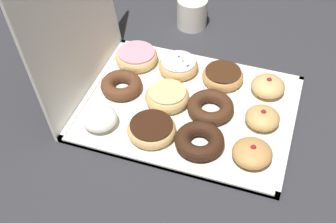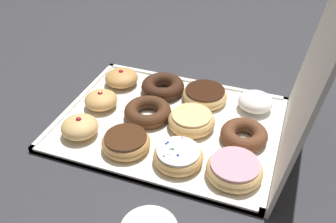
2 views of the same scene
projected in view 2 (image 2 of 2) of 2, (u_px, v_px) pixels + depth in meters
ground_plane at (169, 125)px, 0.95m from camera, size 3.00×3.00×0.00m
donut_box at (169, 123)px, 0.94m from camera, size 0.41×0.53×0.01m
box_lid_open at (319, 58)px, 0.72m from camera, size 0.41×0.07×0.49m
jelly_filled_donut_0 at (121, 78)px, 1.07m from camera, size 0.09×0.09×0.05m
jelly_filled_donut_1 at (101, 100)px, 0.98m from camera, size 0.08×0.08×0.05m
jelly_filled_donut_2 at (80, 127)px, 0.89m from camera, size 0.09×0.09×0.05m
chocolate_cake_ring_donut_3 at (163, 87)px, 1.03m from camera, size 0.12×0.12×0.04m
chocolate_cake_ring_donut_4 at (148, 111)px, 0.95m from camera, size 0.12×0.12×0.03m
chocolate_frosted_donut_5 at (126, 142)px, 0.85m from camera, size 0.11×0.11×0.04m
chocolate_frosted_donut_6 at (205, 95)px, 1.00m from camera, size 0.12×0.12×0.04m
glazed_ring_donut_7 at (191, 122)px, 0.91m from camera, size 0.11×0.11×0.04m
sprinkle_donut_8 at (178, 156)px, 0.82m from camera, size 0.11×0.11×0.04m
powdered_filled_donut_9 at (255, 102)px, 0.97m from camera, size 0.09×0.09×0.05m
chocolate_cake_ring_donut_10 at (244, 135)px, 0.87m from camera, size 0.11×0.11×0.03m
pink_frosted_donut_11 at (234, 169)px, 0.78m from camera, size 0.12×0.12×0.04m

